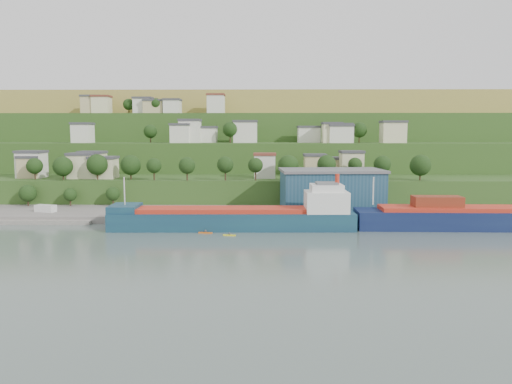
{
  "coord_description": "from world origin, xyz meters",
  "views": [
    {
      "loc": [
        13.87,
        -124.69,
        25.28
      ],
      "look_at": [
        11.99,
        15.0,
        9.24
      ],
      "focal_mm": 35.0,
      "sensor_mm": 36.0,
      "label": 1
    }
  ],
  "objects_px": {
    "cargo_ship_far": "(486,218)",
    "caravan": "(46,210)",
    "cargo_ship_near": "(240,219)",
    "kayak_orange": "(205,232)",
    "warehouse": "(331,190)"
  },
  "relations": [
    {
      "from": "cargo_ship_far",
      "to": "caravan",
      "type": "height_order",
      "value": "cargo_ship_far"
    },
    {
      "from": "cargo_ship_far",
      "to": "caravan",
      "type": "distance_m",
      "value": 127.27
    },
    {
      "from": "warehouse",
      "to": "kayak_orange",
      "type": "bearing_deg",
      "value": -146.69
    },
    {
      "from": "cargo_ship_far",
      "to": "kayak_orange",
      "type": "distance_m",
      "value": 75.6
    },
    {
      "from": "cargo_ship_near",
      "to": "caravan",
      "type": "xyz_separation_m",
      "value": [
        -59.95,
        16.27,
        -0.02
      ]
    },
    {
      "from": "cargo_ship_near",
      "to": "cargo_ship_far",
      "type": "distance_m",
      "value": 66.45
    },
    {
      "from": "cargo_ship_near",
      "to": "caravan",
      "type": "bearing_deg",
      "value": 163.89
    },
    {
      "from": "cargo_ship_far",
      "to": "warehouse",
      "type": "bearing_deg",
      "value": 154.87
    },
    {
      "from": "warehouse",
      "to": "kayak_orange",
      "type": "relative_size",
      "value": 8.74
    },
    {
      "from": "caravan",
      "to": "cargo_ship_far",
      "type": "bearing_deg",
      "value": 10.58
    },
    {
      "from": "cargo_ship_far",
      "to": "kayak_orange",
      "type": "bearing_deg",
      "value": -173.36
    },
    {
      "from": "cargo_ship_far",
      "to": "caravan",
      "type": "xyz_separation_m",
      "value": [
        -126.39,
        14.93,
        -0.11
      ]
    },
    {
      "from": "cargo_ship_near",
      "to": "kayak_orange",
      "type": "bearing_deg",
      "value": -146.29
    },
    {
      "from": "warehouse",
      "to": "kayak_orange",
      "type": "height_order",
      "value": "warehouse"
    },
    {
      "from": "cargo_ship_near",
      "to": "cargo_ship_far",
      "type": "height_order",
      "value": "cargo_ship_far"
    }
  ]
}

